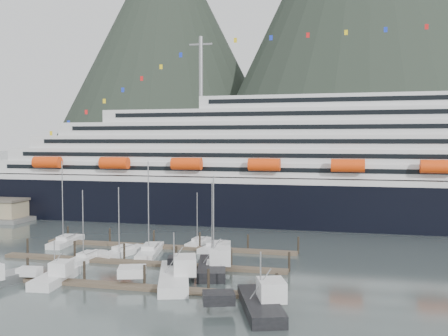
{
  "coord_description": "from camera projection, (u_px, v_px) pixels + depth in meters",
  "views": [
    {
      "loc": [
        28.45,
        -74.1,
        19.8
      ],
      "look_at": [
        4.35,
        22.0,
        14.61
      ],
      "focal_mm": 42.0,
      "sensor_mm": 36.0,
      "label": 1
    }
  ],
  "objects": [
    {
      "name": "sailboat_g",
      "position": [
        214.0,
        247.0,
        95.27
      ],
      "size": [
        3.98,
        9.84,
        12.83
      ],
      "rotation": [
        0.0,
        0.0,
        1.4
      ],
      "color": "silver",
      "rests_on": "ground"
    },
    {
      "name": "trawler_c",
      "position": [
        173.0,
        276.0,
        72.79
      ],
      "size": [
        12.08,
        15.69,
        7.81
      ],
      "rotation": [
        0.0,
        0.0,
        1.9
      ],
      "color": "silver",
      "rests_on": "ground"
    },
    {
      "name": "trawler_d",
      "position": [
        259.0,
        303.0,
        60.75
      ],
      "size": [
        10.74,
        13.4,
        7.68
      ],
      "rotation": [
        0.0,
        0.0,
        1.91
      ],
      "color": "black",
      "rests_on": "ground"
    },
    {
      "name": "cruise_ship",
      "position": [
        362.0,
        173.0,
        125.01
      ],
      "size": [
        210.0,
        30.4,
        50.3
      ],
      "color": "black",
      "rests_on": "ground"
    },
    {
      "name": "dock_near",
      "position": [
        101.0,
        284.0,
        71.27
      ],
      "size": [
        48.18,
        2.28,
        3.2
      ],
      "color": "#4D4131",
      "rests_on": "ground"
    },
    {
      "name": "mountains",
      "position": [
        377.0,
        21.0,
        628.5
      ],
      "size": [
        870.0,
        440.0,
        420.0
      ],
      "color": "black",
      "rests_on": "ground"
    },
    {
      "name": "sailboat_f",
      "position": [
        199.0,
        243.0,
        99.08
      ],
      "size": [
        3.15,
        8.53,
        10.5
      ],
      "rotation": [
        0.0,
        0.0,
        1.48
      ],
      "color": "silver",
      "rests_on": "ground"
    },
    {
      "name": "trawler_e",
      "position": [
        211.0,
        266.0,
        78.33
      ],
      "size": [
        10.14,
        12.9,
        8.03
      ],
      "rotation": [
        0.0,
        0.0,
        1.82
      ],
      "color": "black",
      "rests_on": "ground"
    },
    {
      "name": "ground",
      "position": [
        161.0,
        271.0,
        79.72
      ],
      "size": [
        1600.0,
        1600.0,
        0.0
      ],
      "primitive_type": "plane",
      "color": "#424E4D",
      "rests_on": "ground"
    },
    {
      "name": "sailboat_b",
      "position": [
        87.0,
        258.0,
        86.32
      ],
      "size": [
        2.97,
        9.58,
        12.19
      ],
      "rotation": [
        0.0,
        0.0,
        1.52
      ],
      "color": "silver",
      "rests_on": "ground"
    },
    {
      "name": "trawler_b",
      "position": [
        54.0,
        277.0,
        72.97
      ],
      "size": [
        7.8,
        10.22,
        6.42
      ],
      "rotation": [
        0.0,
        0.0,
        1.67
      ],
      "color": "silver",
      "rests_on": "ground"
    },
    {
      "name": "sailboat_d",
      "position": [
        150.0,
        252.0,
        91.1
      ],
      "size": [
        5.52,
        12.95,
        16.82
      ],
      "rotation": [
        0.0,
        0.0,
        1.78
      ],
      "color": "silver",
      "rests_on": "ground"
    },
    {
      "name": "sailboat_c",
      "position": [
        123.0,
        253.0,
        90.64
      ],
      "size": [
        5.49,
        10.49,
        12.33
      ],
      "rotation": [
        0.0,
        0.0,
        1.29
      ],
      "color": "silver",
      "rests_on": "ground"
    },
    {
      "name": "sailboat_h",
      "position": [
        214.0,
        269.0,
        78.76
      ],
      "size": [
        4.95,
        9.89,
        15.12
      ],
      "rotation": [
        0.0,
        0.0,
        1.81
      ],
      "color": "silver",
      "rests_on": "ground"
    },
    {
      "name": "sailboat_e",
      "position": [
        66.0,
        242.0,
        99.99
      ],
      "size": [
        3.89,
        11.19,
        16.48
      ],
      "rotation": [
        0.0,
        0.0,
        1.67
      ],
      "color": "silver",
      "rests_on": "ground"
    },
    {
      "name": "dock_mid",
      "position": [
        139.0,
        262.0,
        83.86
      ],
      "size": [
        48.18,
        2.28,
        3.2
      ],
      "color": "#4D4131",
      "rests_on": "ground"
    },
    {
      "name": "dock_far",
      "position": [
        167.0,
        246.0,
        96.45
      ],
      "size": [
        48.18,
        2.28,
        3.2
      ],
      "color": "#4D4131",
      "rests_on": "ground"
    }
  ]
}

